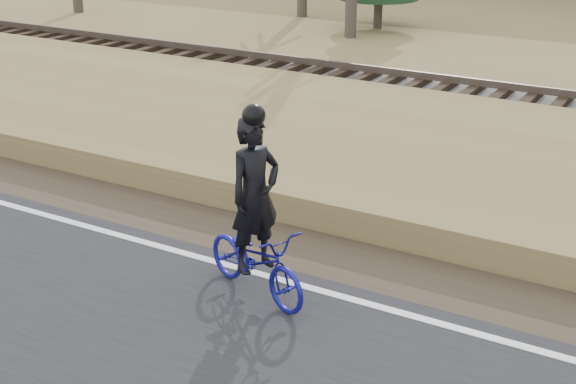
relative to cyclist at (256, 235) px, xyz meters
The scene contains 7 objects.
ground 0.91m from the cyclist, 140.96° to the left, with size 120.00×120.00×0.00m, color olive.
edge_line 0.92m from the cyclist, 123.80° to the left, with size 120.00×0.12×0.01m, color silver.
shoulder 1.67m from the cyclist, 101.52° to the left, with size 120.00×1.60×0.04m, color #473A2B.
embankment 4.49m from the cyclist, 93.78° to the left, with size 120.00×5.00×0.44m, color olive.
ballast 8.26m from the cyclist, 92.04° to the left, with size 120.00×3.00×0.45m, color slate.
railroad 8.25m from the cyclist, 92.04° to the left, with size 120.00×2.40×0.29m.
cyclist is the anchor object (origin of this frame).
Camera 1 is at (4.80, -7.26, 4.67)m, focal length 50.00 mm.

